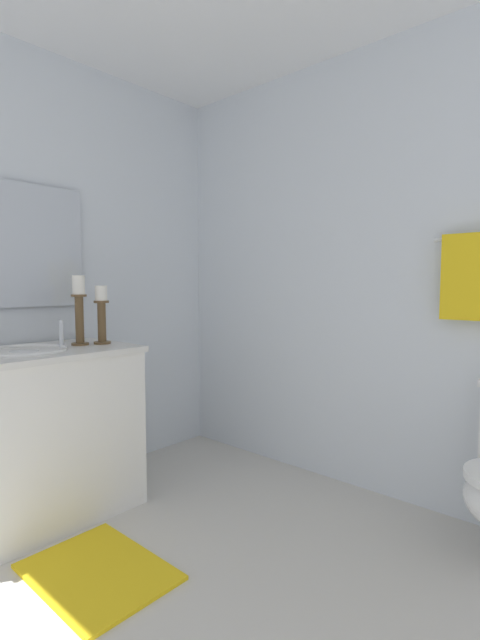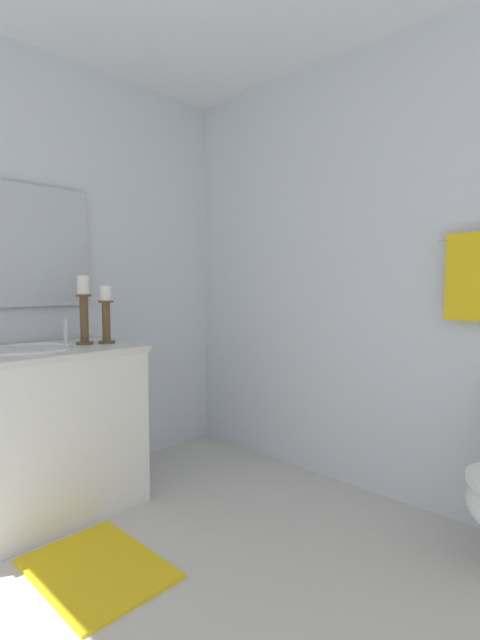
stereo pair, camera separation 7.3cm
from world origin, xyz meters
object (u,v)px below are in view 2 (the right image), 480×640
(vanity_cabinet, at_px, (32,434))
(candle_holder_short, at_px, (84,307))
(candle_holder_tall, at_px, (106,313))
(towel_near_vanity, at_px, (473,277))
(sink_basin, at_px, (29,358))
(mirror, at_px, (4,244))
(bath_mat, at_px, (97,569))

(vanity_cabinet, bearing_deg, candle_holder_short, 91.90)
(candle_holder_short, bearing_deg, candle_holder_tall, 68.54)
(towel_near_vanity, bearing_deg, candle_holder_tall, -148.09)
(sink_basin, xyz_separation_m, mirror, (-0.28, -0.00, 0.57))
(mirror, relative_size, bath_mat, 1.55)
(sink_basin, bearing_deg, bath_mat, -0.09)
(bath_mat, bearing_deg, candle_holder_short, 154.97)
(sink_basin, height_order, towel_near_vanity, towel_near_vanity)
(mirror, distance_m, towel_near_vanity, 2.33)
(towel_near_vanity, bearing_deg, mirror, -143.72)
(mirror, distance_m, candle_holder_tall, 0.63)
(candle_holder_tall, bearing_deg, towel_near_vanity, 31.91)
(vanity_cabinet, distance_m, candle_holder_short, 0.69)
(sink_basin, relative_size, candle_holder_tall, 1.28)
(candle_holder_tall, height_order, towel_near_vanity, towel_near_vanity)
(sink_basin, height_order, bath_mat, sink_basin)
(mirror, xyz_separation_m, candle_holder_short, (0.27, 0.30, -0.33))
(sink_basin, relative_size, candle_holder_short, 1.09)
(bath_mat, bearing_deg, sink_basin, 179.91)
(mirror, xyz_separation_m, candle_holder_tall, (0.31, 0.40, -0.36))
(candle_holder_tall, xyz_separation_m, candle_holder_short, (-0.04, -0.11, 0.03))
(towel_near_vanity, bearing_deg, bath_mat, -125.13)
(mirror, height_order, candle_holder_tall, mirror)
(towel_near_vanity, relative_size, bath_mat, 0.68)
(candle_holder_short, bearing_deg, mirror, -132.34)
(candle_holder_tall, relative_size, bath_mat, 0.52)
(vanity_cabinet, relative_size, mirror, 1.12)
(mirror, relative_size, towel_near_vanity, 2.29)
(mirror, relative_size, candle_holder_tall, 2.95)
(candle_holder_short, bearing_deg, bath_mat, -25.03)
(sink_basin, height_order, candle_holder_tall, candle_holder_tall)
(vanity_cabinet, distance_m, sink_basin, 0.38)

